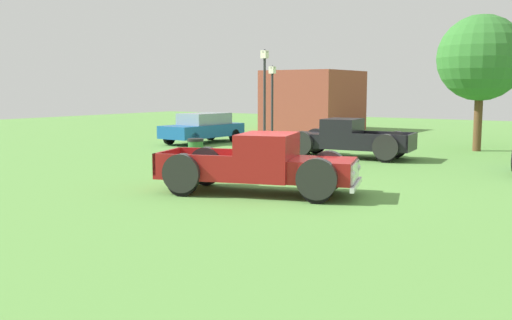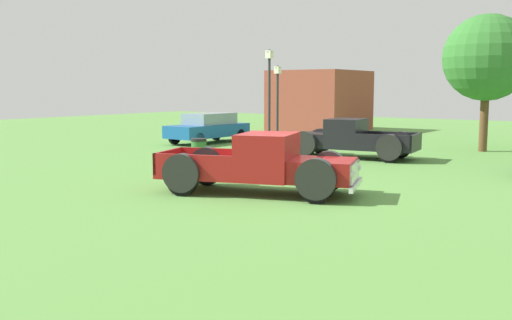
{
  "view_description": "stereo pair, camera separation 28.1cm",
  "coord_description": "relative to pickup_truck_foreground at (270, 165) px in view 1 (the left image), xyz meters",
  "views": [
    {
      "loc": [
        7.91,
        -13.22,
        2.79
      ],
      "look_at": [
        -0.52,
        -0.53,
        0.9
      ],
      "focal_mm": 40.68,
      "sensor_mm": 36.0,
      "label": 1
    },
    {
      "loc": [
        8.15,
        -13.06,
        2.79
      ],
      "look_at": [
        -0.52,
        -0.53,
        0.9
      ],
      "focal_mm": 40.68,
      "sensor_mm": 36.0,
      "label": 2
    }
  ],
  "objects": [
    {
      "name": "oak_tree_west",
      "position": [
        2.02,
        14.17,
        3.33
      ],
      "size": [
        3.78,
        3.78,
        6.01
      ],
      "color": "brown",
      "rests_on": "ground_plane"
    },
    {
      "name": "brick_pavilion",
      "position": [
        -10.02,
        21.27,
        1.19
      ],
      "size": [
        5.03,
        5.77,
        3.92
      ],
      "color": "brown",
      "rests_on": "ground_plane"
    },
    {
      "name": "ground_plane",
      "position": [
        0.16,
        0.42,
        -0.77
      ],
      "size": [
        80.0,
        80.0,
        0.0
      ],
      "primitive_type": "plane",
      "color": "#5B9342"
    },
    {
      "name": "pickup_truck_foreground",
      "position": [
        0.0,
        0.0,
        0.0
      ],
      "size": [
        5.6,
        3.4,
        1.61
      ],
      "color": "maroon",
      "rests_on": "ground_plane"
    },
    {
      "name": "trash_can",
      "position": [
        -5.55,
        3.66,
        -0.29
      ],
      "size": [
        0.59,
        0.59,
        0.95
      ],
      "color": "#2D6B2D",
      "rests_on": "ground_plane"
    },
    {
      "name": "sedan_distant_a",
      "position": [
        -10.57,
        10.34,
        0.03
      ],
      "size": [
        2.13,
        4.67,
        1.53
      ],
      "color": "#195699",
      "rests_on": "ground_plane"
    },
    {
      "name": "pickup_truck_behind_left",
      "position": [
        -2.03,
        8.58,
        -0.02
      ],
      "size": [
        5.32,
        2.52,
        1.57
      ],
      "color": "black",
      "rests_on": "ground_plane"
    },
    {
      "name": "lamp_post_far",
      "position": [
        -6.73,
        10.18,
        1.64
      ],
      "size": [
        0.36,
        0.36,
        4.6
      ],
      "color": "#2D2D33",
      "rests_on": "ground_plane"
    },
    {
      "name": "lamp_post_near",
      "position": [
        -7.86,
        12.66,
        1.31
      ],
      "size": [
        0.36,
        0.36,
        3.97
      ],
      "color": "#2D2D33",
      "rests_on": "ground_plane"
    }
  ]
}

